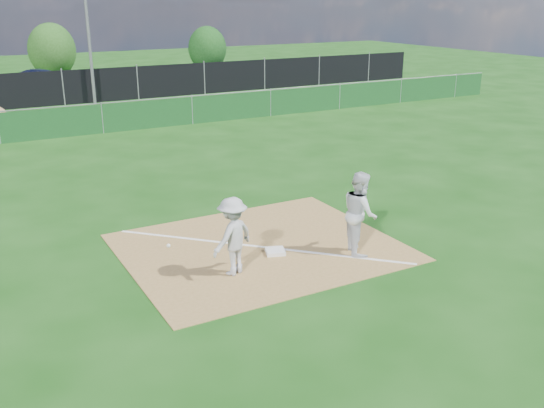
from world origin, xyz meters
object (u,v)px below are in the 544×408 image
at_px(light_pole, 88,26).
at_px(tree_right, 207,49).
at_px(first_base, 275,251).
at_px(play_at_first, 233,236).
at_px(tree_mid, 52,50).
at_px(car_right, 160,76).
at_px(runner, 360,213).
at_px(car_mid, 48,82).

bearing_deg(light_pole, tree_right, 42.94).
height_order(first_base, play_at_first, play_at_first).
xyz_separation_m(light_pole, tree_mid, (0.06, 11.71, -2.06)).
bearing_deg(car_right, runner, 156.39).
bearing_deg(first_base, light_pole, 86.46).
relative_size(light_pole, first_base, 19.42).
bearing_deg(car_mid, light_pole, -174.66).
distance_m(first_base, tree_mid, 33.98).
bearing_deg(light_pole, play_at_first, -96.60).
xyz_separation_m(runner, car_right, (4.96, 27.57, -0.28)).
relative_size(runner, tree_right, 0.55).
xyz_separation_m(light_pole, tree_right, (10.98, 10.22, -2.26)).
height_order(play_at_first, tree_right, tree_right).
relative_size(first_base, runner, 0.22).
bearing_deg(first_base, car_mid, 90.43).
xyz_separation_m(runner, tree_mid, (-0.26, 34.68, 1.02)).
bearing_deg(play_at_first, car_mid, 87.79).
xyz_separation_m(first_base, tree_mid, (1.44, 33.89, 1.88)).
height_order(runner, car_right, runner).
distance_m(play_at_first, runner, 2.96).
relative_size(light_pole, play_at_first, 4.12).
height_order(first_base, tree_mid, tree_mid).
relative_size(runner, car_right, 0.42).
height_order(play_at_first, runner, runner).
relative_size(runner, tree_mid, 0.49).
bearing_deg(tree_mid, tree_right, -7.79).
height_order(play_at_first, tree_mid, tree_mid).
bearing_deg(light_pole, first_base, -93.54).
height_order(car_right, tree_right, tree_right).
xyz_separation_m(play_at_first, tree_mid, (2.69, 34.36, 1.11)).
bearing_deg(runner, tree_right, 3.96).
relative_size(light_pole, runner, 4.31).
relative_size(play_at_first, runner, 1.05).
bearing_deg(play_at_first, tree_right, 67.52).
relative_size(runner, car_mid, 0.43).
height_order(light_pole, play_at_first, light_pole).
relative_size(play_at_first, tree_right, 0.57).
distance_m(play_at_first, tree_mid, 34.48).
distance_m(light_pole, tree_mid, 11.89).
bearing_deg(tree_right, first_base, -110.87).
distance_m(first_base, car_mid, 26.78).
distance_m(runner, car_mid, 27.62).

